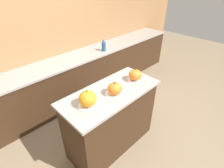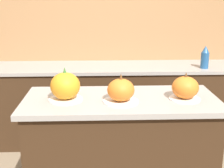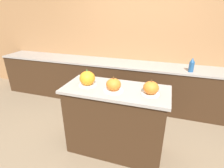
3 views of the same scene
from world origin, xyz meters
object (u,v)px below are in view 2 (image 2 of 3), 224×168
(pumpkin_cake_left, at_px, (65,87))
(pumpkin_cake_right, at_px, (185,88))
(pumpkin_cake_center, at_px, (121,91))
(bottle_tall, at_px, (205,58))

(pumpkin_cake_left, height_order, pumpkin_cake_right, pumpkin_cake_left)
(pumpkin_cake_left, relative_size, pumpkin_cake_center, 0.97)
(pumpkin_cake_center, bearing_deg, bottle_tall, 52.51)
(pumpkin_cake_center, distance_m, bottle_tall, 1.60)
(pumpkin_cake_center, relative_size, bottle_tall, 0.98)
(pumpkin_cake_left, distance_m, bottle_tall, 1.81)
(pumpkin_cake_left, relative_size, bottle_tall, 0.95)
(bottle_tall, bearing_deg, pumpkin_cake_right, -113.77)
(pumpkin_cake_center, distance_m, pumpkin_cake_right, 0.43)
(bottle_tall, bearing_deg, pumpkin_cake_left, -137.72)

